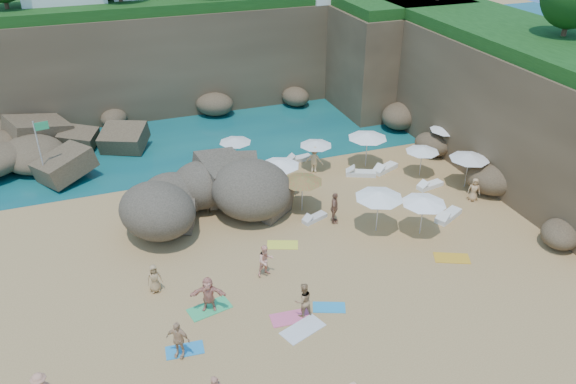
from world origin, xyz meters
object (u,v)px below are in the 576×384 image
object	(u,v)px
lounger_0	(315,218)
person_stand_5	(211,198)
parasol_1	(235,140)
person_stand_3	(334,208)
parasol_2	(368,135)
person_stand_2	(314,159)
person_stand_1	(303,300)
flag_pole	(41,145)
person_stand_4	(474,190)
parasol_0	(212,162)
rock_outcrop	(206,213)

from	to	relation	value
lounger_0	person_stand_5	size ratio (longest dim) A/B	0.87
parasol_1	person_stand_3	xyz separation A→B (m)	(3.29, -8.86, -0.94)
parasol_2	person_stand_2	bearing A→B (deg)	174.14
parasol_2	person_stand_1	xyz separation A→B (m)	(-9.37, -12.36, -1.42)
parasol_2	lounger_0	size ratio (longest dim) A/B	1.68
flag_pole	person_stand_2	bearing A→B (deg)	-13.43
parasol_2	person_stand_4	size ratio (longest dim) A/B	1.78
lounger_0	person_stand_4	bearing A→B (deg)	-28.36
person_stand_3	person_stand_4	world-z (taller)	person_stand_3
parasol_0	person_stand_1	distance (m)	12.99
person_stand_2	person_stand_4	size ratio (longest dim) A/B	1.27
parasol_0	person_stand_3	size ratio (longest dim) A/B	1.10
person_stand_1	person_stand_3	xyz separation A→B (m)	(4.46, 6.62, 0.09)
parasol_1	person_stand_2	xyz separation A→B (m)	(4.58, -2.74, -0.95)
flag_pole	parasol_2	xyz separation A→B (m)	(20.10, -4.31, -0.55)
parasol_1	person_stand_4	size ratio (longest dim) A/B	1.47
parasol_0	lounger_0	xyz separation A→B (m)	(4.52, -5.71, -1.67)
parasol_0	rock_outcrop	bearing A→B (deg)	-112.03
person_stand_4	person_stand_3	bearing A→B (deg)	-151.93
parasol_2	person_stand_1	size ratio (longest dim) A/B	1.53
flag_pole	parasol_1	bearing A→B (deg)	-5.75
rock_outcrop	person_stand_3	size ratio (longest dim) A/B	4.18
parasol_0	parasol_1	distance (m)	3.35
person_stand_1	person_stand_4	size ratio (longest dim) A/B	1.16
person_stand_3	rock_outcrop	bearing A→B (deg)	91.03
parasol_1	person_stand_3	distance (m)	9.49
person_stand_1	person_stand_5	size ratio (longest dim) A/B	0.95
rock_outcrop	flag_pole	world-z (taller)	flag_pole
lounger_0	person_stand_5	distance (m)	6.13
parasol_1	person_stand_3	size ratio (longest dim) A/B	1.15
parasol_0	parasol_1	world-z (taller)	parasol_1
parasol_0	parasol_1	bearing A→B (deg)	49.78
rock_outcrop	parasol_1	world-z (taller)	parasol_1
rock_outcrop	lounger_0	size ratio (longest dim) A/B	5.05
parasol_0	person_stand_5	world-z (taller)	parasol_0
person_stand_1	rock_outcrop	bearing A→B (deg)	-84.11
person_stand_2	flag_pole	bearing A→B (deg)	23.97
parasol_0	parasol_1	xyz separation A→B (m)	(2.16, 2.56, 0.09)
parasol_0	person_stand_4	size ratio (longest dim) A/B	1.40
person_stand_1	person_stand_5	bearing A→B (deg)	-86.26
rock_outcrop	parasol_0	distance (m)	3.57
flag_pole	person_stand_1	world-z (taller)	flag_pole
rock_outcrop	person_stand_4	bearing A→B (deg)	-14.61
parasol_2	lounger_0	distance (m)	8.09
lounger_0	person_stand_5	xyz separation A→B (m)	(-5.30, 2.97, 0.78)
parasol_1	person_stand_5	xyz separation A→B (m)	(-2.95, -5.29, -0.98)
person_stand_4	flag_pole	bearing A→B (deg)	-171.87
parasol_0	person_stand_4	distance (m)	15.98
parasol_2	person_stand_2	world-z (taller)	parasol_2
parasol_0	person_stand_5	distance (m)	2.98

